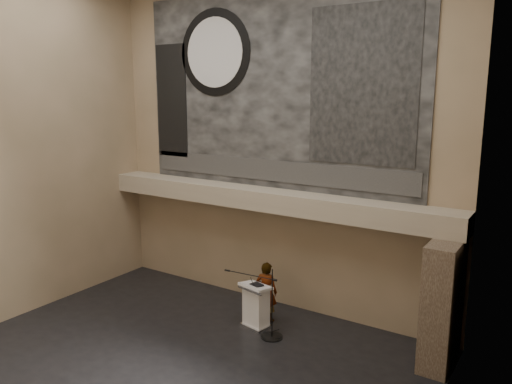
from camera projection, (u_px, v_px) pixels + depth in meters
The scene contains 19 objects.
floor at pixel (173, 366), 10.50m from camera, with size 10.00×10.00×0.00m, color black.
wall_back at pixel (273, 147), 12.95m from camera, with size 10.00×0.02×8.50m, color #806E51.
wall_left at pixel (16, 150), 12.34m from camera, with size 0.02×8.00×8.50m, color #806E51.
wall_right at pixel (430, 194), 6.99m from camera, with size 0.02×8.00×8.50m, color #806E51.
soffit at pixel (264, 199), 12.88m from camera, with size 10.00×0.80×0.50m, color #9F917B.
sprinkler_left at pixel (214, 203), 13.75m from camera, with size 0.04×0.04×0.06m, color #B2893D.
sprinkler_right at pixel (331, 220), 11.88m from camera, with size 0.04×0.04×0.06m, color #B2893D.
banner at pixel (273, 90), 12.64m from camera, with size 8.00×0.05×5.00m, color black.
banner_text_strip at pixel (271, 171), 13.01m from camera, with size 7.76×0.02×0.55m, color #2E2E2E.
banner_clock_rim at pixel (215, 53), 13.37m from camera, with size 2.30×2.30×0.02m, color black.
banner_clock_face at pixel (214, 53), 13.36m from camera, with size 1.84×1.84×0.02m, color silver.
banner_building_print at pixel (362, 86), 11.31m from camera, with size 2.60×0.02×3.60m, color black.
banner_brick_print at pixel (172, 101), 14.48m from camera, with size 1.10×0.02×3.20m, color black.
stone_pier at pixel (442, 304), 10.34m from camera, with size 0.60×1.40×2.70m, color #46372B.
lectern at pixel (256, 306), 12.13m from camera, with size 0.81×0.65×1.14m.
binder at pixel (257, 285), 11.97m from camera, with size 0.28×0.23×0.04m, color black.
papers at pixel (253, 284), 12.08m from camera, with size 0.19×0.27×0.01m, color white.
speaker_person at pixel (266, 292), 12.44m from camera, with size 0.56×0.37×1.54m, color silver.
mic_stand at pixel (270, 327), 11.70m from camera, with size 1.54×0.52×1.69m.
Camera 1 is at (6.68, -7.08, 5.66)m, focal length 35.00 mm.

